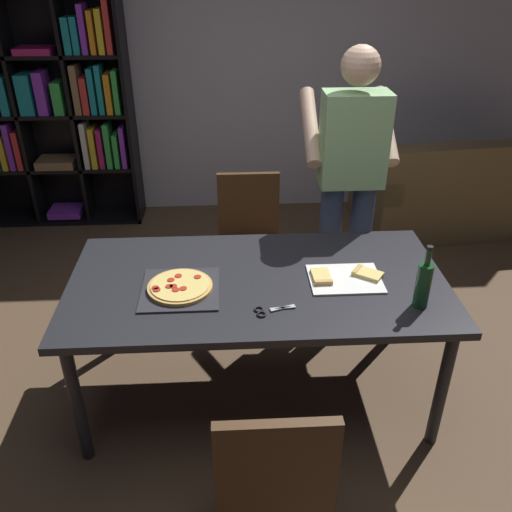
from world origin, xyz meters
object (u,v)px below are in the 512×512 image
at_px(pepperoni_pizza_on_tray, 180,288).
at_px(chair_near_camera, 273,476).
at_px(couch, 460,195).
at_px(wine_bottle, 423,284).
at_px(bookshelf, 47,106).
at_px(kitchen_scissors, 268,310).
at_px(chair_far_side, 249,232).
at_px(dining_table, 258,290).
at_px(person_serving_pizza, 350,175).

bearing_deg(pepperoni_pizza_on_tray, chair_near_camera, -66.91).
bearing_deg(couch, wine_bottle, -117.35).
relative_size(bookshelf, pepperoni_pizza_on_tray, 5.18).
relative_size(couch, pepperoni_pizza_on_tray, 4.71).
bearing_deg(kitchen_scissors, wine_bottle, 0.61).
bearing_deg(chair_near_camera, kitchen_scissors, 87.40).
height_order(chair_far_side, kitchen_scissors, chair_far_side).
xyz_separation_m(wine_bottle, kitchen_scissors, (-0.71, -0.01, -0.11)).
distance_m(bookshelf, pepperoni_pizza_on_tray, 2.77).
relative_size(dining_table, person_serving_pizza, 1.08).
bearing_deg(kitchen_scissors, bookshelf, 122.30).
relative_size(couch, wine_bottle, 5.61).
bearing_deg(chair_near_camera, chair_far_side, 90.00).
bearing_deg(pepperoni_pizza_on_tray, chair_far_side, 69.96).
bearing_deg(pepperoni_pizza_on_tray, couch, 42.03).
bearing_deg(wine_bottle, bookshelf, 132.05).
height_order(couch, wine_bottle, wine_bottle).
distance_m(dining_table, chair_near_camera, 0.99).
relative_size(chair_near_camera, couch, 0.51).
xyz_separation_m(chair_near_camera, bookshelf, (-1.64, 3.35, 0.52)).
height_order(dining_table, bookshelf, bookshelf).
bearing_deg(couch, dining_table, -133.81).
bearing_deg(dining_table, wine_bottle, -19.89).
relative_size(chair_far_side, couch, 0.51).
distance_m(person_serving_pizza, wine_bottle, 1.04).
bearing_deg(chair_far_side, bookshelf, 139.53).
relative_size(person_serving_pizza, pepperoni_pizza_on_tray, 4.65).
xyz_separation_m(chair_far_side, kitchen_scissors, (0.03, -1.25, 0.24)).
bearing_deg(person_serving_pizza, dining_table, -128.76).
height_order(couch, bookshelf, bookshelf).
height_order(chair_near_camera, person_serving_pizza, person_serving_pizza).
distance_m(chair_near_camera, kitchen_scissors, 0.74).
xyz_separation_m(chair_far_side, wine_bottle, (0.74, -1.24, 0.36)).
relative_size(chair_near_camera, wine_bottle, 2.85).
bearing_deg(bookshelf, chair_near_camera, -63.85).
relative_size(person_serving_pizza, wine_bottle, 5.54).
bearing_deg(person_serving_pizza, chair_near_camera, -109.30).
bearing_deg(dining_table, chair_near_camera, -90.00).
relative_size(dining_table, couch, 1.07).
relative_size(chair_near_camera, kitchen_scissors, 4.54).
bearing_deg(pepperoni_pizza_on_tray, wine_bottle, -9.71).
xyz_separation_m(couch, pepperoni_pizza_on_tray, (-2.29, -2.06, 0.46)).
distance_m(chair_near_camera, bookshelf, 3.77).
bearing_deg(dining_table, person_serving_pizza, 51.24).
bearing_deg(bookshelf, chair_far_side, -40.47).
xyz_separation_m(bookshelf, wine_bottle, (2.38, -2.64, -0.17)).
height_order(pepperoni_pizza_on_tray, kitchen_scissors, pepperoni_pizza_on_tray).
xyz_separation_m(person_serving_pizza, pepperoni_pizza_on_tray, (-0.99, -0.83, -0.23)).
relative_size(couch, kitchen_scissors, 8.94).
bearing_deg(bookshelf, wine_bottle, -47.95).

